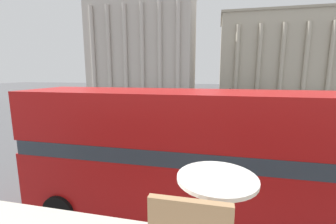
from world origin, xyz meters
TOP-DOWN VIEW (x-y plane):
  - double_decker_bus at (-0.01, 4.82)m, footprint 10.61×2.66m
  - cafe_dining_table at (0.85, -0.35)m, footprint 0.60×0.60m
  - plaza_building_left at (-17.41, 52.52)m, footprint 25.26×13.56m
  - plaza_building_right at (18.51, 58.57)m, footprint 34.88×16.64m
  - traffic_light_near at (4.12, 11.18)m, footprint 0.42×0.24m
  - traffic_light_mid at (2.05, 19.30)m, footprint 0.42×0.24m
  - pedestrian_white at (10.14, 29.72)m, footprint 0.32×0.32m
  - pedestrian_black at (-2.80, 32.76)m, footprint 0.32×0.32m
  - pedestrian_red at (10.40, 20.09)m, footprint 0.32×0.32m
  - pedestrian_blue at (4.73, 21.36)m, footprint 0.32×0.32m

SIDE VIEW (x-z plane):
  - pedestrian_blue at x=4.73m, z-range 0.12..1.74m
  - pedestrian_black at x=-2.80m, z-range 0.13..1.83m
  - pedestrian_red at x=10.40m, z-range 0.14..1.90m
  - pedestrian_white at x=10.14m, z-range 0.15..1.96m
  - traffic_light_near at x=4.12m, z-range 0.52..3.78m
  - traffic_light_mid at x=2.05m, z-range 0.54..3.98m
  - double_decker_bus at x=-0.01m, z-range 0.25..4.54m
  - cafe_dining_table at x=0.85m, z-range 3.52..4.25m
  - plaza_building_right at x=18.51m, z-range 0.00..18.27m
  - plaza_building_left at x=-17.41m, z-range -0.01..23.50m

